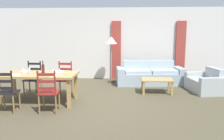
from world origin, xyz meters
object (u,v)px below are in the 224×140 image
Objects in this scene: coffee_cup_primary at (52,72)px; wine_glass_near_left at (24,70)px; dining_table at (39,77)px; wine_glass_far_left at (29,68)px; standing_lamp at (111,43)px; wine_glass_near_right at (60,70)px; dining_chair_far_right at (64,78)px; armchair_upholstered at (207,83)px; coffee_table at (157,81)px; dining_chair_far_left at (33,78)px; dining_chair_near_right at (48,92)px; couch at (149,76)px; wine_bottle at (43,69)px; dining_chair_near_left at (7,92)px.

wine_glass_near_left is at bearing -167.18° from coffee_cup_primary.
dining_table is 0.37m from coffee_cup_primary.
wine_glass_near_left is 1.00× the size of wine_glass_far_left.
wine_glass_near_right is at bearing -112.38° from standing_lamp.
dining_chair_far_right reaches higher than wine_glass_far_left.
wine_glass_near_left is 5.21m from armchair_upholstered.
armchair_upholstered is (4.63, 1.38, -0.41)m from dining_table.
coffee_table is at bearing 19.92° from wine_glass_near_left.
wine_glass_far_left is 3.56m from coffee_table.
wine_glass_near_right is at bearing -16.71° from wine_glass_far_left.
wine_glass_far_left reaches higher than armchair_upholstered.
dining_table is at bearing -120.11° from dining_chair_far_right.
wine_glass_near_right is (0.58, -0.12, 0.20)m from dining_table.
dining_chair_far_left is 5.96× the size of wine_glass_near_left.
dining_chair_near_right is 5.96× the size of wine_glass_near_right.
dining_chair_near_right is 10.67× the size of coffee_cup_primary.
couch is 1.43× the size of standing_lamp.
wine_glass_near_left is 1.79× the size of coffee_cup_primary.
dining_table is 21.11× the size of coffee_cup_primary.
armchair_upholstered is (4.06, 1.50, -0.61)m from wine_glass_near_right.
wine_glass_near_left is at bearing -157.22° from wine_bottle.
couch is (2.52, 3.05, -0.19)m from dining_chair_near_right.
armchair_upholstered is at bearing 22.84° from dining_chair_near_left.
dining_chair_near_right reaches higher than wine_glass_far_left.
dining_table is 1.98× the size of dining_chair_near_right.
wine_bottle reaches higher than coffee_table.
dining_chair_far_right is at bearing 59.96° from dining_chair_near_left.
dining_chair_far_left is at bearing 123.27° from dining_chair_near_right.
couch is at bearing 40.84° from coffee_cup_primary.
dining_chair_near_right is 3.96m from couch.
wine_glass_far_left is (-0.39, 0.08, -0.01)m from wine_bottle.
dining_chair_far_right is at bearing 92.03° from dining_chair_near_right.
wine_glass_far_left is (0.03, 0.26, 0.00)m from wine_glass_near_left.
couch is at bearing 33.66° from wine_glass_far_left.
dining_table is 11.80× the size of wine_glass_near_left.
wine_bottle reaches higher than dining_chair_near_right.
wine_glass_near_left is 3.35m from standing_lamp.
dining_chair_far_left reaches higher than armchair_upholstered.
wine_glass_near_right is at bearing -20.92° from wine_bottle.
wine_glass_near_right and wine_glass_far_left have the same top height.
wine_glass_near_right is 2.91m from standing_lamp.
standing_lamp is (2.10, 3.27, 0.93)m from dining_chair_near_left.
coffee_table is (3.41, 1.24, -0.51)m from wine_glass_near_left.
dining_chair_near_left is 5.96× the size of wine_glass_near_right.
wine_bottle is at bearing 30.49° from dining_table.
dining_chair_near_right is 5.96× the size of wine_glass_near_left.
dining_chair_far_right is at bearing 64.14° from wine_bottle.
wine_glass_far_left is at bearing -163.84° from coffee_table.
dining_chair_far_right is 1.07× the size of coffee_table.
wine_glass_near_right is at bearing -153.74° from coffee_table.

